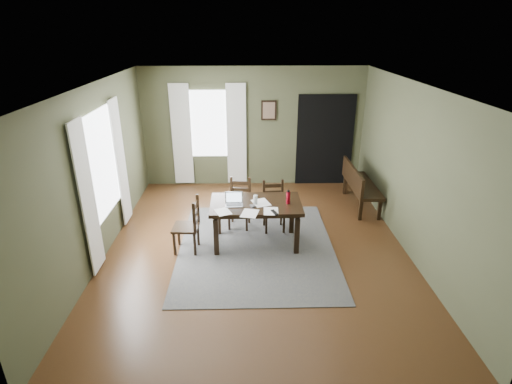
{
  "coord_description": "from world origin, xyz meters",
  "views": [
    {
      "loc": [
        -0.15,
        -5.91,
        3.51
      ],
      "look_at": [
        0.0,
        0.3,
        0.9
      ],
      "focal_mm": 28.0,
      "sensor_mm": 36.0,
      "label": 1
    }
  ],
  "objects_px": {
    "dining_table": "(256,208)",
    "chair_end": "(189,226)",
    "laptop": "(234,201)",
    "bench": "(359,183)",
    "chair_back_right": "(274,206)",
    "water_bottle": "(288,197)",
    "chair_back_left": "(240,204)"
  },
  "relations": [
    {
      "from": "chair_end",
      "to": "chair_back_right",
      "type": "relative_size",
      "value": 1.04
    },
    {
      "from": "laptop",
      "to": "water_bottle",
      "type": "bearing_deg",
      "value": -1.2
    },
    {
      "from": "chair_back_left",
      "to": "bench",
      "type": "bearing_deg",
      "value": 27.57
    },
    {
      "from": "chair_end",
      "to": "chair_back_right",
      "type": "bearing_deg",
      "value": 120.84
    },
    {
      "from": "dining_table",
      "to": "laptop",
      "type": "xyz_separation_m",
      "value": [
        -0.36,
        -0.05,
        0.15
      ]
    },
    {
      "from": "chair_end",
      "to": "chair_back_right",
      "type": "xyz_separation_m",
      "value": [
        1.45,
        0.76,
        -0.02
      ]
    },
    {
      "from": "chair_back_right",
      "to": "laptop",
      "type": "bearing_deg",
      "value": -143.89
    },
    {
      "from": "chair_end",
      "to": "laptop",
      "type": "bearing_deg",
      "value": 105.45
    },
    {
      "from": "chair_end",
      "to": "bench",
      "type": "xyz_separation_m",
      "value": [
        3.26,
        1.72,
        0.05
      ]
    },
    {
      "from": "dining_table",
      "to": "chair_end",
      "type": "relative_size",
      "value": 1.62
    },
    {
      "from": "chair_back_right",
      "to": "laptop",
      "type": "height_order",
      "value": "laptop"
    },
    {
      "from": "chair_back_left",
      "to": "chair_back_right",
      "type": "xyz_separation_m",
      "value": [
        0.62,
        -0.12,
        -0.01
      ]
    },
    {
      "from": "chair_back_right",
      "to": "laptop",
      "type": "xyz_separation_m",
      "value": [
        -0.7,
        -0.6,
        0.37
      ]
    },
    {
      "from": "chair_back_left",
      "to": "dining_table",
      "type": "bearing_deg",
      "value": -58.38
    },
    {
      "from": "dining_table",
      "to": "chair_back_right",
      "type": "xyz_separation_m",
      "value": [
        0.34,
        0.55,
        -0.23
      ]
    },
    {
      "from": "bench",
      "to": "laptop",
      "type": "relative_size",
      "value": 5.11
    },
    {
      "from": "bench",
      "to": "water_bottle",
      "type": "relative_size",
      "value": 6.45
    },
    {
      "from": "bench",
      "to": "dining_table",
      "type": "bearing_deg",
      "value": 125.02
    },
    {
      "from": "chair_back_left",
      "to": "laptop",
      "type": "height_order",
      "value": "laptop"
    },
    {
      "from": "dining_table",
      "to": "laptop",
      "type": "height_order",
      "value": "laptop"
    },
    {
      "from": "dining_table",
      "to": "chair_end",
      "type": "bearing_deg",
      "value": -169.84
    },
    {
      "from": "dining_table",
      "to": "chair_back_left",
      "type": "relative_size",
      "value": 1.67
    },
    {
      "from": "chair_back_right",
      "to": "water_bottle",
      "type": "xyz_separation_m",
      "value": [
        0.19,
        -0.58,
        0.43
      ]
    },
    {
      "from": "chair_back_right",
      "to": "chair_back_left",
      "type": "bearing_deg",
      "value": 164.49
    },
    {
      "from": "chair_back_right",
      "to": "bench",
      "type": "relative_size",
      "value": 0.59
    },
    {
      "from": "dining_table",
      "to": "water_bottle",
      "type": "distance_m",
      "value": 0.57
    },
    {
      "from": "dining_table",
      "to": "water_bottle",
      "type": "bearing_deg",
      "value": -4.37
    },
    {
      "from": "chair_back_left",
      "to": "laptop",
      "type": "bearing_deg",
      "value": -87.51
    },
    {
      "from": "laptop",
      "to": "bench",
      "type": "bearing_deg",
      "value": 29.62
    },
    {
      "from": "chair_back_left",
      "to": "water_bottle",
      "type": "distance_m",
      "value": 1.16
    },
    {
      "from": "chair_end",
      "to": "chair_back_left",
      "type": "bearing_deg",
      "value": 140.18
    },
    {
      "from": "dining_table",
      "to": "laptop",
      "type": "bearing_deg",
      "value": -172.78
    }
  ]
}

